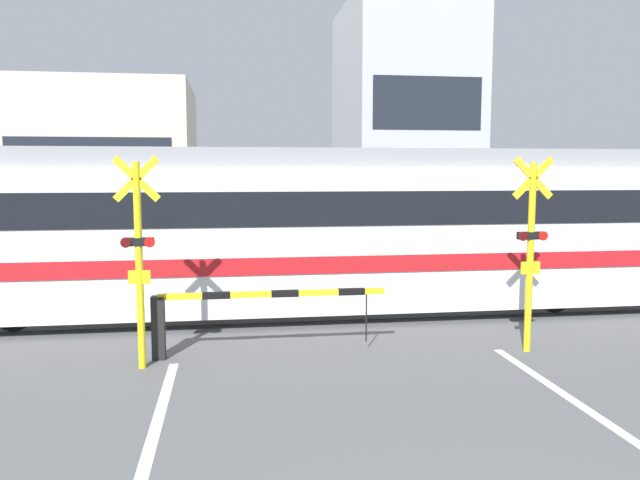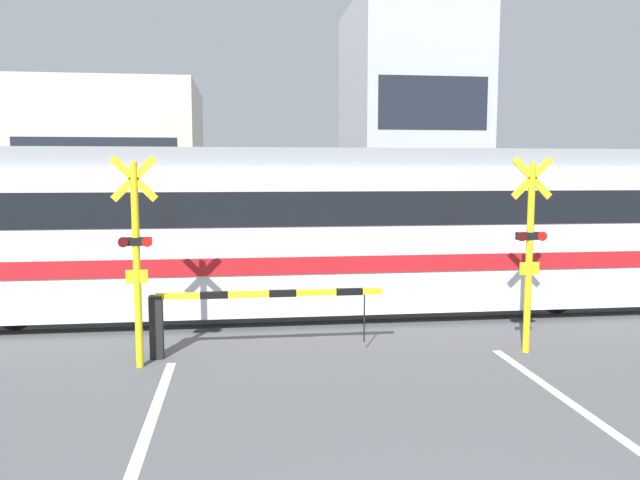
{
  "view_description": "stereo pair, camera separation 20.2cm",
  "coord_description": "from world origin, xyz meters",
  "px_view_note": "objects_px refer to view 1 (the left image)",
  "views": [
    {
      "loc": [
        -1.73,
        -2.52,
        2.95
      ],
      "look_at": [
        0.0,
        9.38,
        1.6
      ],
      "focal_mm": 35.0,
      "sensor_mm": 36.0,
      "label": 1
    },
    {
      "loc": [
        -1.53,
        -2.54,
        2.95
      ],
      "look_at": [
        0.0,
        9.38,
        1.6
      ],
      "focal_mm": 35.0,
      "sensor_mm": 36.0,
      "label": 2
    }
  ],
  "objects_px": {
    "commuter_train": "(296,227)",
    "crossing_signal_left": "(139,253)",
    "pedestrian": "(259,236)",
    "crossing_barrier_near": "(222,310)",
    "crossing_barrier_far": "(373,257)",
    "crossing_signal_right": "(531,245)"
  },
  "relations": [
    {
      "from": "crossing_signal_left",
      "to": "crossing_signal_right",
      "type": "distance_m",
      "value": 6.12
    },
    {
      "from": "crossing_signal_left",
      "to": "crossing_signal_right",
      "type": "relative_size",
      "value": 1.0
    },
    {
      "from": "crossing_barrier_far",
      "to": "pedestrian",
      "type": "height_order",
      "value": "pedestrian"
    },
    {
      "from": "commuter_train",
      "to": "crossing_signal_right",
      "type": "height_order",
      "value": "commuter_train"
    },
    {
      "from": "crossing_barrier_far",
      "to": "crossing_barrier_near",
      "type": "bearing_deg",
      "value": -123.79
    },
    {
      "from": "pedestrian",
      "to": "crossing_signal_right",
      "type": "bearing_deg",
      "value": -67.06
    },
    {
      "from": "crossing_signal_left",
      "to": "pedestrian",
      "type": "relative_size",
      "value": 1.88
    },
    {
      "from": "pedestrian",
      "to": "crossing_barrier_near",
      "type": "bearing_deg",
      "value": -96.45
    },
    {
      "from": "crossing_barrier_near",
      "to": "crossing_barrier_far",
      "type": "relative_size",
      "value": 1.0
    },
    {
      "from": "crossing_signal_left",
      "to": "pedestrian",
      "type": "distance_m",
      "value": 9.59
    },
    {
      "from": "crossing_barrier_far",
      "to": "pedestrian",
      "type": "xyz_separation_m",
      "value": [
        -2.76,
        3.26,
        0.22
      ]
    },
    {
      "from": "pedestrian",
      "to": "commuter_train",
      "type": "bearing_deg",
      "value": -85.28
    },
    {
      "from": "commuter_train",
      "to": "crossing_signal_left",
      "type": "xyz_separation_m",
      "value": [
        -2.68,
        -3.29,
        -0.05
      ]
    },
    {
      "from": "crossing_signal_right",
      "to": "pedestrian",
      "type": "bearing_deg",
      "value": 112.94
    },
    {
      "from": "commuter_train",
      "to": "crossing_signal_left",
      "type": "bearing_deg",
      "value": -129.18
    },
    {
      "from": "crossing_barrier_near",
      "to": "crossing_barrier_far",
      "type": "bearing_deg",
      "value": 56.21
    },
    {
      "from": "crossing_barrier_far",
      "to": "crossing_signal_right",
      "type": "relative_size",
      "value": 1.17
    },
    {
      "from": "crossing_signal_right",
      "to": "pedestrian",
      "type": "distance_m",
      "value": 10.13
    },
    {
      "from": "crossing_barrier_near",
      "to": "crossing_barrier_far",
      "type": "distance_m",
      "value": 6.76
    },
    {
      "from": "crossing_signal_right",
      "to": "crossing_signal_left",
      "type": "bearing_deg",
      "value": 180.0
    },
    {
      "from": "crossing_barrier_far",
      "to": "commuter_train",
      "type": "bearing_deg",
      "value": -129.41
    },
    {
      "from": "commuter_train",
      "to": "crossing_barrier_near",
      "type": "height_order",
      "value": "commuter_train"
    }
  ]
}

